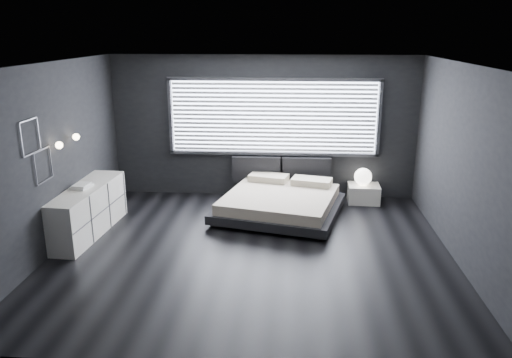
{
  "coord_description": "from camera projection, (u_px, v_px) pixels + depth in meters",
  "views": [
    {
      "loc": [
        0.59,
        -6.96,
        3.24
      ],
      "look_at": [
        0.0,
        0.85,
        0.9
      ],
      "focal_mm": 35.0,
      "sensor_mm": 36.0,
      "label": 1
    }
  ],
  "objects": [
    {
      "name": "book_stack",
      "position": [
        82.0,
        186.0,
        8.04
      ],
      "size": [
        0.3,
        0.37,
        0.07
      ],
      "color": "silver",
      "rests_on": "dresser"
    },
    {
      "name": "nightstand",
      "position": [
        363.0,
        193.0,
        9.75
      ],
      "size": [
        0.62,
        0.52,
        0.35
      ],
      "primitive_type": "cube",
      "rotation": [
        0.0,
        0.0,
        -0.03
      ],
      "color": "white",
      "rests_on": "ground"
    },
    {
      "name": "wall_art_lower",
      "position": [
        43.0,
        165.0,
        7.15
      ],
      "size": [
        0.01,
        0.48,
        0.48
      ],
      "color": "#47474C",
      "rests_on": "ground"
    },
    {
      "name": "orb_lamp",
      "position": [
        363.0,
        177.0,
        9.65
      ],
      "size": [
        0.34,
        0.34,
        0.34
      ],
      "primitive_type": "sphere",
      "color": "white",
      "rests_on": "nightstand"
    },
    {
      "name": "sconce_far",
      "position": [
        76.0,
        137.0,
        7.99
      ],
      "size": [
        0.18,
        0.11,
        0.11
      ],
      "color": "silver",
      "rests_on": "ground"
    },
    {
      "name": "headboard",
      "position": [
        281.0,
        170.0,
        9.95
      ],
      "size": [
        1.96,
        0.16,
        0.52
      ],
      "color": "black",
      "rests_on": "ground"
    },
    {
      "name": "window",
      "position": [
        273.0,
        117.0,
        9.72
      ],
      "size": [
        4.14,
        0.09,
        1.52
      ],
      "color": "white",
      "rests_on": "ground"
    },
    {
      "name": "room",
      "position": [
        252.0,
        163.0,
        7.22
      ],
      "size": [
        6.04,
        6.0,
        2.8
      ],
      "color": "black",
      "rests_on": "ground"
    },
    {
      "name": "sconce_near",
      "position": [
        59.0,
        145.0,
        7.41
      ],
      "size": [
        0.18,
        0.11,
        0.11
      ],
      "color": "silver",
      "rests_on": "ground"
    },
    {
      "name": "dresser",
      "position": [
        86.0,
        210.0,
        8.19
      ],
      "size": [
        0.69,
        2.03,
        0.8
      ],
      "color": "white",
      "rests_on": "ground"
    },
    {
      "name": "bed",
      "position": [
        280.0,
        202.0,
        9.04
      ],
      "size": [
        2.49,
        2.42,
        0.54
      ],
      "color": "black",
      "rests_on": "ground"
    },
    {
      "name": "wall_art_upper",
      "position": [
        30.0,
        137.0,
        6.78
      ],
      "size": [
        0.01,
        0.48,
        0.48
      ],
      "color": "#47474C",
      "rests_on": "ground"
    }
  ]
}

